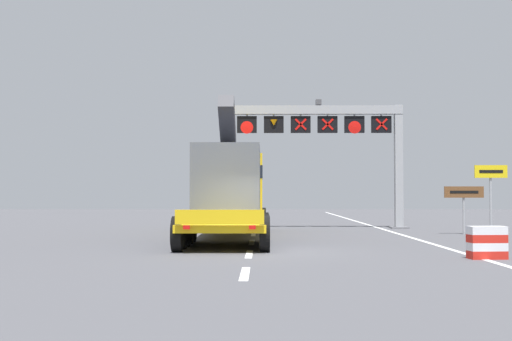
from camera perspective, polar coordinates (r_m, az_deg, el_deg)
ground at (r=21.35m, az=0.14°, el=-6.79°), size 112.00×112.00×0.00m
lane_markings at (r=34.80m, az=-0.11°, el=-4.90°), size 0.20×41.57×0.01m
edge_line_right at (r=33.86m, az=10.88°, el=-4.95°), size 0.20×63.00×0.01m
overhead_lane_gantry at (r=35.43m, az=6.67°, el=3.40°), size 9.38×0.90×6.67m
heavy_haul_truck_yellow at (r=28.40m, az=-2.06°, el=-1.56°), size 3.03×14.06×5.30m
exit_sign_yellow at (r=28.58m, az=19.11°, el=-1.10°), size 1.30×0.15×2.93m
tourist_info_sign_brown at (r=31.39m, az=17.05°, el=-2.16°), size 1.74×0.15×2.11m
crash_barrier_striped at (r=19.84m, az=18.81°, el=-5.75°), size 1.04×0.59×0.90m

